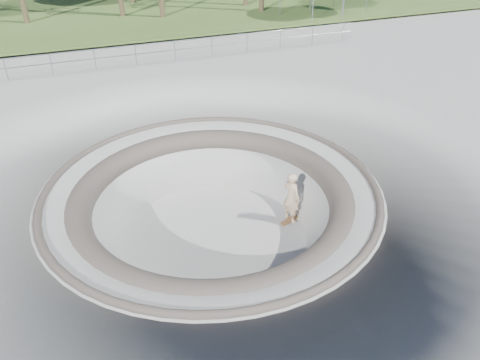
{
  "coord_description": "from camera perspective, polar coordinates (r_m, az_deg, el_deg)",
  "views": [
    {
      "loc": [
        -3.51,
        -11.45,
        7.75
      ],
      "look_at": [
        1.04,
        0.27,
        -0.1
      ],
      "focal_mm": 35.0,
      "sensor_mm": 36.0,
      "label": 1
    }
  ],
  "objects": [
    {
      "name": "safety_railing",
      "position": [
        24.74,
        -12.59,
        14.67
      ],
      "size": [
        25.0,
        0.06,
        1.03
      ],
      "color": "gray",
      "rests_on": "ground"
    },
    {
      "name": "skater",
      "position": [
        15.52,
        6.31,
        -2.11
      ],
      "size": [
        0.62,
        0.77,
        1.83
      ],
      "primitive_type": "imported",
      "rotation": [
        0.0,
        0.0,
        1.87
      ],
      "color": "tan",
      "rests_on": "skateboard"
    },
    {
      "name": "ground",
      "position": [
        14.26,
        -3.5,
        -0.99
      ],
      "size": [
        180.0,
        180.0,
        0.0
      ],
      "primitive_type": "plane",
      "color": "#A7A7A2",
      "rests_on": "ground"
    },
    {
      "name": "skate_bowl",
      "position": [
        15.34,
        -3.28,
        -6.74
      ],
      "size": [
        14.0,
        14.0,
        4.1
      ],
      "color": "#A7A7A2",
      "rests_on": "ground"
    },
    {
      "name": "distant_hills",
      "position": [
        70.57,
        -15.68,
        18.82
      ],
      "size": [
        103.2,
        45.0,
        28.6
      ],
      "color": "olive",
      "rests_on": "ground"
    },
    {
      "name": "skateboard",
      "position": [
        16.06,
        6.11,
        -4.87
      ],
      "size": [
        0.84,
        0.5,
        0.08
      ],
      "color": "brown",
      "rests_on": "ground"
    }
  ]
}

